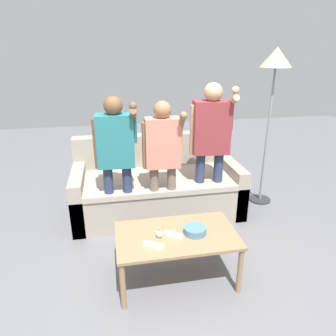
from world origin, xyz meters
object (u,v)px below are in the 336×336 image
snack_bowl (195,230)px  couch (157,187)px  floor_lamp (275,69)px  player_center (163,153)px  game_remote_nunchuk (159,234)px  player_left (116,151)px  coffee_table (176,239)px  player_right (211,138)px  game_remote_wand_far (154,245)px  game_remote_wand_near (174,235)px

snack_bowl → couch: bearing=95.6°
floor_lamp → player_center: (-1.38, -0.43, -0.78)m
game_remote_nunchuk → player_left: bearing=109.4°
player_left → coffee_table: bearing=-62.2°
player_right → game_remote_nunchuk: bearing=-127.8°
coffee_table → player_right: (0.58, 0.93, 0.60)m
coffee_table → floor_lamp: (1.41, 1.25, 1.28)m
snack_bowl → game_remote_wand_far: bearing=-161.9°
player_left → player_right: size_ratio=0.94×
player_right → game_remote_wand_far: size_ratio=10.03×
game_remote_nunchuk → player_right: size_ratio=0.06×
coffee_table → game_remote_wand_near: size_ratio=6.93×
game_remote_wand_near → player_right: bearing=57.5°
player_left → player_right: (1.02, 0.09, 0.06)m
player_left → floor_lamp: bearing=12.3°
couch → player_center: size_ratio=1.38×
game_remote_nunchuk → couch: bearing=82.3°
player_left → game_remote_wand_far: bearing=-76.8°
game_remote_nunchuk → game_remote_wand_far: game_remote_nunchuk is taller
couch → game_remote_wand_far: 1.44m
game_remote_wand_near → coffee_table: bearing=36.9°
game_remote_nunchuk → player_center: bearing=78.0°
couch → game_remote_wand_near: bearing=-92.6°
coffee_table → player_left: size_ratio=0.68×
game_remote_nunchuk → player_right: player_right is taller
floor_lamp → game_remote_wand_far: bearing=-139.5°
player_center → coffee_table: bearing=-92.0°
game_remote_nunchuk → player_left: size_ratio=0.06×
player_center → player_left: bearing=177.1°
game_remote_wand_near → game_remote_wand_far: 0.22m
snack_bowl → game_remote_wand_far: snack_bowl is taller
game_remote_nunchuk → player_center: (0.17, 0.82, 0.42)m
coffee_table → player_center: bearing=88.0°
snack_bowl → floor_lamp: (1.26, 1.27, 1.20)m
snack_bowl → floor_lamp: floor_lamp is taller
couch → player_center: 0.75m
game_remote_nunchuk → game_remote_wand_near: size_ratio=0.60×
couch → floor_lamp: floor_lamp is taller
coffee_table → player_left: 1.09m
game_remote_wand_far → snack_bowl: bearing=18.1°
snack_bowl → game_remote_wand_near: snack_bowl is taller
snack_bowl → game_remote_wand_far: (-0.37, -0.12, -0.01)m
couch → snack_bowl: couch is taller
player_right → player_center: bearing=-168.5°
couch → snack_bowl: size_ratio=10.52×
snack_bowl → game_remote_wand_near: 0.19m
couch → player_right: player_right is taller
game_remote_wand_near → game_remote_nunchuk: bearing=169.0°
coffee_table → game_remote_nunchuk: (-0.15, -0.00, 0.08)m
player_left → player_right: player_right is taller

